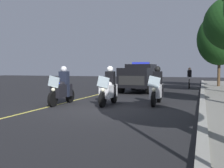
{
  "coord_description": "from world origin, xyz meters",
  "views": [
    {
      "loc": [
        9.69,
        3.89,
        1.61
      ],
      "look_at": [
        -1.45,
        0.0,
        0.9
      ],
      "focal_mm": 41.61,
      "sensor_mm": 36.0,
      "label": 1
    }
  ],
  "objects_px": {
    "police_motorcycle_lead_right": "(109,89)",
    "tree_behind_suv": "(220,39)",
    "police_motorcycle_trailing": "(157,89)",
    "police_suv": "(140,76)",
    "police_motorcycle_lead_left": "(62,89)",
    "cyclist_background": "(189,78)"
  },
  "relations": [
    {
      "from": "cyclist_background",
      "to": "tree_behind_suv",
      "type": "height_order",
      "value": "tree_behind_suv"
    },
    {
      "from": "police_motorcycle_lead_left",
      "to": "police_motorcycle_lead_right",
      "type": "bearing_deg",
      "value": 105.18
    },
    {
      "from": "police_suv",
      "to": "police_motorcycle_trailing",
      "type": "bearing_deg",
      "value": 19.35
    },
    {
      "from": "police_suv",
      "to": "tree_behind_suv",
      "type": "height_order",
      "value": "tree_behind_suv"
    },
    {
      "from": "tree_behind_suv",
      "to": "police_motorcycle_trailing",
      "type": "bearing_deg",
      "value": -14.65
    },
    {
      "from": "police_motorcycle_trailing",
      "to": "police_suv",
      "type": "distance_m",
      "value": 6.5
    },
    {
      "from": "police_motorcycle_trailing",
      "to": "police_suv",
      "type": "xyz_separation_m",
      "value": [
        -6.12,
        -2.15,
        0.37
      ]
    },
    {
      "from": "police_motorcycle_lead_right",
      "to": "tree_behind_suv",
      "type": "distance_m",
      "value": 14.59
    },
    {
      "from": "police_motorcycle_lead_right",
      "to": "police_suv",
      "type": "bearing_deg",
      "value": -178.5
    },
    {
      "from": "police_suv",
      "to": "tree_behind_suv",
      "type": "relative_size",
      "value": 0.79
    },
    {
      "from": "police_motorcycle_lead_left",
      "to": "police_motorcycle_lead_right",
      "type": "xyz_separation_m",
      "value": [
        -0.55,
        2.02,
        0.0
      ]
    },
    {
      "from": "police_motorcycle_trailing",
      "to": "police_motorcycle_lead_left",
      "type": "bearing_deg",
      "value": -70.8
    },
    {
      "from": "police_motorcycle_lead_right",
      "to": "police_motorcycle_trailing",
      "type": "relative_size",
      "value": 1.0
    },
    {
      "from": "tree_behind_suv",
      "to": "cyclist_background",
      "type": "bearing_deg",
      "value": -47.81
    },
    {
      "from": "cyclist_background",
      "to": "tree_behind_suv",
      "type": "bearing_deg",
      "value": 132.19
    },
    {
      "from": "police_motorcycle_lead_left",
      "to": "cyclist_background",
      "type": "xyz_separation_m",
      "value": [
        -11.66,
        4.91,
        0.14
      ]
    },
    {
      "from": "police_motorcycle_lead_right",
      "to": "police_motorcycle_trailing",
      "type": "distance_m",
      "value": 2.14
    },
    {
      "from": "police_motorcycle_trailing",
      "to": "police_suv",
      "type": "relative_size",
      "value": 0.44
    },
    {
      "from": "police_motorcycle_lead_right",
      "to": "police_suv",
      "type": "relative_size",
      "value": 0.44
    },
    {
      "from": "police_motorcycle_lead_right",
      "to": "cyclist_background",
      "type": "bearing_deg",
      "value": 165.4
    },
    {
      "from": "police_motorcycle_lead_left",
      "to": "tree_behind_suv",
      "type": "relative_size",
      "value": 0.34
    },
    {
      "from": "police_motorcycle_trailing",
      "to": "tree_behind_suv",
      "type": "bearing_deg",
      "value": 165.35
    }
  ]
}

